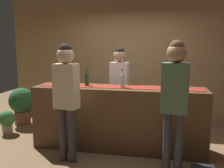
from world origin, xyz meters
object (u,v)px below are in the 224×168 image
Objects in this scene: bartender at (120,82)px; potted_plant_small at (7,120)px; wine_bottle_clear at (122,81)px; customer_sipping at (175,92)px; wine_bottle_green at (87,79)px; wine_glass_mid_counter at (175,84)px; potted_plant_tall at (22,103)px; customer_browsing at (66,90)px; wine_glass_near_customer at (68,80)px.

potted_plant_small is at bearing 13.61° from bartender.
customer_sipping reaches higher than wine_bottle_clear.
wine_glass_mid_counter is (1.44, -0.16, -0.01)m from wine_bottle_green.
customer_sipping reaches higher than wine_bottle_green.
customer_browsing is at bearing -41.61° from potted_plant_tall.
wine_bottle_clear is 0.91m from wine_glass_near_customer.
wine_glass_near_customer is at bearing 178.54° from wine_glass_mid_counter.
bartender is (0.48, 0.53, -0.11)m from wine_bottle_green.
customer_sipping is at bearing -16.04° from potted_plant_small.
wine_glass_mid_counter is 3.38m from potted_plant_tall.
customer_sipping is at bearing -18.82° from wine_glass_near_customer.
potted_plant_tall is 1.75× the size of potted_plant_small.
wine_bottle_green is at bearing -6.76° from potted_plant_small.
wine_glass_near_customer is 0.18× the size of potted_plant_tall.
bartender is 1.33m from customer_browsing.
customer_browsing reaches higher than wine_glass_near_customer.
wine_glass_mid_counter is 0.18× the size of potted_plant_tall.
wine_glass_near_customer reaches higher than potted_plant_small.
bartender is at bearing -6.50° from potted_plant_tall.
wine_glass_mid_counter is at bearing 149.30° from bartender.
potted_plant_tall is at bearing 160.02° from wine_bottle_clear.
wine_glass_near_customer is at bearing -32.03° from potted_plant_tall.
wine_bottle_clear is 0.18× the size of bartender.
wine_glass_near_customer is 1.70m from potted_plant_small.
wine_bottle_green is 0.31m from wine_glass_near_customer.
customer_browsing reaches higher than bartender.
customer_sipping is at bearing 8.99° from customer_browsing.
bartender reaches higher than potted_plant_small.
potted_plant_small is (0.02, -0.58, -0.20)m from potted_plant_tall.
potted_plant_small is at bearing 162.04° from customer_browsing.
customer_browsing is at bearing -140.49° from wine_bottle_clear.
customer_browsing is (-0.58, -1.20, 0.04)m from bartender.
customer_browsing is (0.19, -0.55, -0.06)m from wine_glass_near_customer.
customer_sipping is (0.94, -1.23, 0.08)m from bartender.
customer_browsing is (-1.51, 0.03, -0.03)m from customer_sipping.
wine_bottle_green reaches higher than wine_glass_near_customer.
wine_bottle_green is 0.66× the size of potted_plant_small.
bartender is 2.09× the size of potted_plant_tall.
wine_bottle_green reaches higher than potted_plant_tall.
bartender is 2.30m from potted_plant_tall.
bartender is (-0.96, 0.69, -0.11)m from wine_glass_mid_counter.
wine_bottle_green is at bearing 91.57° from customer_browsing.
customer_browsing is 2.17× the size of potted_plant_tall.
wine_bottle_clear is 0.17× the size of customer_sipping.
potted_plant_small is at bearing 173.24° from wine_bottle_green.
potted_plant_tall reaches higher than potted_plant_small.
wine_glass_mid_counter reaches higher than potted_plant_tall.
wine_glass_near_customer is 1.00× the size of wine_glass_mid_counter.
customer_browsing is 2.01m from potted_plant_small.
customer_browsing is (-0.72, -0.59, -0.07)m from wine_bottle_clear.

